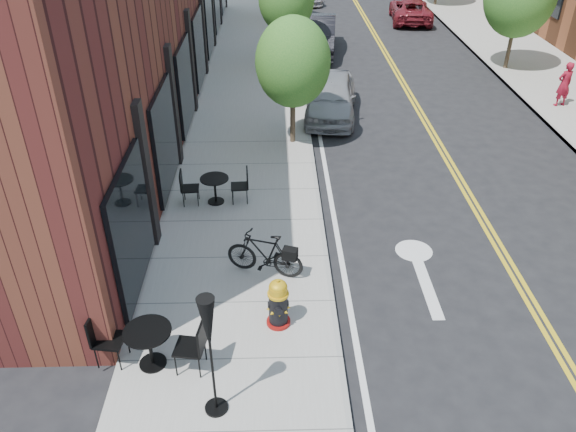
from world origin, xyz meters
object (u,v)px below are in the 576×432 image
object	(u,v)px
fire_hydrant	(278,303)
bistro_set_b	(149,342)
parked_car_a	(331,96)
patio_umbrella	(209,333)
parked_car_far	(410,10)
bicycle_left	(265,254)
pedestrian	(564,84)
bistro_set_c	(215,186)
parked_car_b	(316,35)

from	to	relation	value
fire_hydrant	bistro_set_b	distance (m)	2.41
bistro_set_b	parked_car_a	distance (m)	12.10
patio_umbrella	parked_car_far	xyz separation A→B (m)	(8.46, 25.44, -1.18)
bicycle_left	pedestrian	size ratio (longest dim) A/B	1.06
parked_car_a	parked_car_far	xyz separation A→B (m)	(5.50, 13.09, -0.09)
patio_umbrella	pedestrian	distance (m)	17.01
bistro_set_b	parked_car_far	bearing A→B (deg)	76.81
bicycle_left	patio_umbrella	world-z (taller)	patio_umbrella
bicycle_left	bistro_set_b	bearing A→B (deg)	-20.06
fire_hydrant	bicycle_left	bearing A→B (deg)	94.47
bicycle_left	parked_car_far	distance (m)	23.28
bistro_set_c	parked_car_a	size ratio (longest dim) A/B	0.41
bistro_set_c	fire_hydrant	bearing A→B (deg)	-74.52
bicycle_left	patio_umbrella	xyz separation A→B (m)	(-0.76, -3.48, 1.17)
patio_umbrella	bicycle_left	bearing A→B (deg)	77.74
bistro_set_b	parked_car_far	world-z (taller)	parked_car_far
parked_car_far	fire_hydrant	bearing A→B (deg)	78.47
parked_car_far	parked_car_b	bearing A→B (deg)	51.86
fire_hydrant	parked_car_a	xyz separation A→B (m)	(1.94, 10.41, 0.08)
bistro_set_c	bicycle_left	bearing A→B (deg)	-70.07
bicycle_left	bistro_set_b	world-z (taller)	bistro_set_b
pedestrian	fire_hydrant	bearing A→B (deg)	33.13
parked_car_b	bicycle_left	bearing A→B (deg)	-91.62
parked_car_a	patio_umbrella	bearing A→B (deg)	-95.68
fire_hydrant	parked_car_far	size ratio (longest dim) A/B	0.24
fire_hydrant	pedestrian	size ratio (longest dim) A/B	0.67
fire_hydrant	bistro_set_c	bearing A→B (deg)	103.72
bistro_set_c	parked_car_b	bearing A→B (deg)	71.71
fire_hydrant	patio_umbrella	size ratio (longest dim) A/B	0.45
patio_umbrella	parked_car_b	world-z (taller)	patio_umbrella
bistro_set_c	patio_umbrella	bearing A→B (deg)	-88.86
parked_car_b	patio_umbrella	bearing A→B (deg)	-92.43
fire_hydrant	parked_car_a	size ratio (longest dim) A/B	0.26
bistro_set_c	parked_car_far	distance (m)	21.02
parked_car_a	bicycle_left	bearing A→B (deg)	-96.16
fire_hydrant	parked_car_a	distance (m)	10.59
bistro_set_b	pedestrian	size ratio (longest dim) A/B	1.24
pedestrian	bistro_set_c	bearing A→B (deg)	14.69
fire_hydrant	patio_umbrella	bearing A→B (deg)	-123.18
bistro_set_b	pedestrian	bearing A→B (deg)	52.02
patio_umbrella	parked_car_a	world-z (taller)	patio_umbrella
bistro_set_b	fire_hydrant	bearing A→B (deg)	31.71
patio_umbrella	parked_car_far	size ratio (longest dim) A/B	0.53
bistro_set_b	patio_umbrella	bearing A→B (deg)	-31.08
fire_hydrant	bicycle_left	size ratio (longest dim) A/B	0.63
bistro_set_b	bicycle_left	bearing A→B (deg)	60.38
bistro_set_c	parked_car_a	distance (m)	6.86
bicycle_left	pedestrian	distance (m)	13.98
bistro_set_b	patio_umbrella	world-z (taller)	patio_umbrella
parked_car_a	pedestrian	distance (m)	8.23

